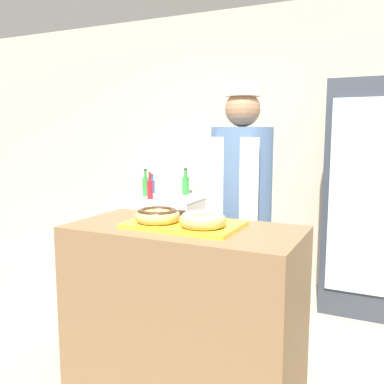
# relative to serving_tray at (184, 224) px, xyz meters

# --- Properties ---
(wall_back) EXTENTS (8.00, 0.06, 2.70)m
(wall_back) POSITION_rel_serving_tray_xyz_m (0.00, 2.13, 0.36)
(wall_back) COLOR #BCB29E
(wall_back) RESTS_ON ground_plane
(display_counter) EXTENTS (1.28, 0.64, 0.98)m
(display_counter) POSITION_rel_serving_tray_xyz_m (0.00, 0.00, -0.50)
(display_counter) COLOR brown
(display_counter) RESTS_ON ground_plane
(serving_tray) EXTENTS (0.62, 0.39, 0.02)m
(serving_tray) POSITION_rel_serving_tray_xyz_m (0.00, 0.00, 0.00)
(serving_tray) COLOR yellow
(serving_tray) RESTS_ON display_counter
(donut_chocolate_glaze) EXTENTS (0.25, 0.25, 0.07)m
(donut_chocolate_glaze) POSITION_rel_serving_tray_xyz_m (-0.14, -0.06, 0.05)
(donut_chocolate_glaze) COLOR tan
(donut_chocolate_glaze) RESTS_ON serving_tray
(donut_light_glaze) EXTENTS (0.25, 0.25, 0.07)m
(donut_light_glaze) POSITION_rel_serving_tray_xyz_m (0.14, -0.06, 0.05)
(donut_light_glaze) COLOR tan
(donut_light_glaze) RESTS_ON serving_tray
(brownie_back_left) EXTENTS (0.09, 0.09, 0.03)m
(brownie_back_left) POSITION_rel_serving_tray_xyz_m (-0.12, 0.12, 0.03)
(brownie_back_left) COLOR black
(brownie_back_left) RESTS_ON serving_tray
(brownie_back_right) EXTENTS (0.09, 0.09, 0.03)m
(brownie_back_right) POSITION_rel_serving_tray_xyz_m (0.12, 0.12, 0.03)
(brownie_back_right) COLOR black
(brownie_back_right) RESTS_ON serving_tray
(baker_person) EXTENTS (0.42, 0.42, 1.80)m
(baker_person) POSITION_rel_serving_tray_xyz_m (0.09, 0.69, -0.04)
(baker_person) COLOR #4C4C51
(baker_person) RESTS_ON ground_plane
(beverage_fridge) EXTENTS (0.59, 0.62, 1.90)m
(beverage_fridge) POSITION_rel_serving_tray_xyz_m (0.81, 1.73, -0.04)
(beverage_fridge) COLOR #333842
(beverage_fridge) RESTS_ON ground_plane
(chest_freezer) EXTENTS (0.87, 0.66, 0.84)m
(chest_freezer) POSITION_rel_serving_tray_xyz_m (-1.12, 1.74, -0.56)
(chest_freezer) COLOR white
(chest_freezer) RESTS_ON ground_plane
(bottle_red) EXTENTS (0.06, 0.06, 0.26)m
(bottle_red) POSITION_rel_serving_tray_xyz_m (-1.13, 1.49, -0.05)
(bottle_red) COLOR red
(bottle_red) RESTS_ON chest_freezer
(bottle_green) EXTENTS (0.06, 0.06, 0.28)m
(bottle_green) POSITION_rel_serving_tray_xyz_m (-1.27, 1.64, -0.04)
(bottle_green) COLOR #2D8C38
(bottle_green) RESTS_ON chest_freezer
(bottle_green_b) EXTENTS (0.07, 0.07, 0.28)m
(bottle_green_b) POSITION_rel_serving_tray_xyz_m (-0.94, 1.91, -0.04)
(bottle_green_b) COLOR #2D8C38
(bottle_green_b) RESTS_ON chest_freezer
(bottle_blue) EXTENTS (0.06, 0.06, 0.20)m
(bottle_blue) POSITION_rel_serving_tray_xyz_m (-1.33, 1.86, -0.07)
(bottle_blue) COLOR #1E4CB2
(bottle_blue) RESTS_ON chest_freezer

